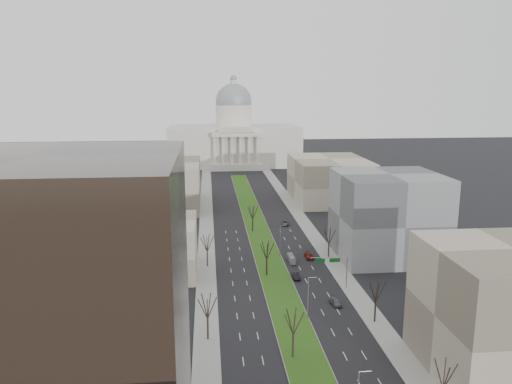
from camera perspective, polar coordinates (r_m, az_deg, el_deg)
ground at (r=168.42m, az=0.29°, el=-4.55°), size 600.00×600.00×0.00m
median at (r=167.42m, az=0.32°, el=-4.62°), size 8.00×222.03×0.20m
sidewalk_left at (r=143.79m, az=-5.69°, el=-7.50°), size 5.00×330.00×0.15m
sidewalk_right at (r=147.77m, az=8.11°, el=-7.03°), size 5.00×330.00×0.15m
capitol at (r=312.28m, az=-2.53°, el=6.11°), size 80.00×46.00×55.00m
building_glass_tower at (r=68.02m, az=-23.16°, el=-13.14°), size 34.00×30.00×40.00m
building_beige_left at (r=133.11m, az=-12.48°, el=-6.19°), size 26.00×22.00×14.00m
building_tan_right at (r=95.31m, az=26.97°, el=-12.11°), size 26.00×24.00×22.00m
building_grey_right at (r=146.40m, az=14.82°, el=-2.62°), size 28.00×26.00×24.00m
building_far_left at (r=205.20m, az=-10.64°, el=0.82°), size 30.00×40.00×18.00m
building_far_right at (r=215.54m, az=8.35°, el=1.43°), size 30.00×40.00×18.00m
tree_left_mid at (r=97.57m, az=-5.59°, el=-12.81°), size 5.40×5.40×9.72m
tree_left_far at (r=135.00m, az=-5.62°, el=-5.78°), size 5.28×5.28×9.50m
tree_right_near at (r=82.15m, az=20.72°, el=-18.88°), size 5.16×5.16×9.29m
tree_right_mid at (r=106.64m, az=13.57°, el=-10.79°), size 5.52×5.52×9.94m
tree_right_far at (r=142.96m, az=8.35°, el=-4.97°), size 5.04×5.04×9.07m
tree_median_a at (r=91.52m, az=4.30°, el=-14.54°), size 5.40×5.40×9.72m
tree_median_b at (r=128.18m, az=1.24°, el=-6.62°), size 5.40×5.40×9.72m
tree_median_c at (r=166.39m, az=-0.39°, el=-2.26°), size 5.40×5.40×9.72m
streetlamp_median_b at (r=106.80m, az=6.00°, el=-11.85°), size 1.90×0.20×9.16m
streetlamp_median_c at (r=143.73m, az=2.81°, el=-5.48°), size 1.90×0.20×9.16m
mast_arm_signs at (r=122.01m, az=9.12°, el=-8.19°), size 9.12×0.24×8.09m
car_grey_near at (r=115.33m, az=9.06°, el=-12.28°), size 2.37×4.63×1.51m
car_black at (r=128.88m, az=4.59°, el=-9.50°), size 1.63×4.61×1.51m
car_red at (r=143.62m, az=6.07°, el=-7.26°), size 2.12×5.06×1.46m
car_grey_far at (r=176.75m, az=3.34°, el=-3.54°), size 3.20×5.53×1.45m
box_van at (r=140.45m, az=4.08°, el=-7.59°), size 1.63×6.64×1.84m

